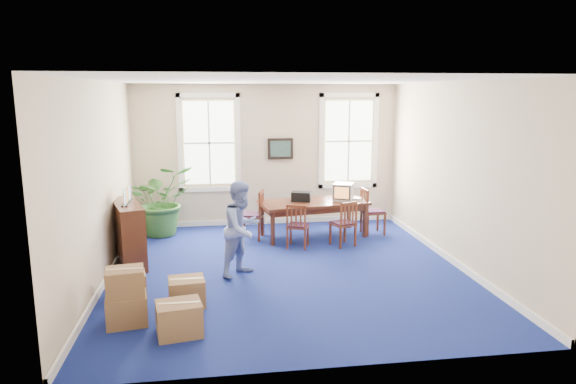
{
  "coord_description": "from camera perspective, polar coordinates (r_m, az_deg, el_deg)",
  "views": [
    {
      "loc": [
        -1.19,
        -8.35,
        3.01
      ],
      "look_at": [
        0.1,
        0.6,
        1.25
      ],
      "focal_mm": 32.0,
      "sensor_mm": 36.0,
      "label": 1
    }
  ],
  "objects": [
    {
      "name": "baseboard_left",
      "position": [
        9.03,
        -19.31,
        -8.69
      ],
      "size": [
        0.04,
        6.5,
        0.12
      ],
      "primitive_type": "cube",
      "color": "white",
      "rests_on": "ground"
    },
    {
      "name": "brochure_rack",
      "position": [
        9.43,
        -17.45,
        -0.33
      ],
      "size": [
        0.26,
        0.65,
        0.28
      ],
      "primitive_type": null,
      "rotation": [
        0.0,
        0.0,
        0.23
      ],
      "color": "#99999E",
      "rests_on": "credenza"
    },
    {
      "name": "man",
      "position": [
        8.53,
        -5.13,
        -4.08
      ],
      "size": [
        0.97,
        0.98,
        1.59
      ],
      "primitive_type": "imported",
      "rotation": [
        0.0,
        0.0,
        0.8
      ],
      "color": "#7184C5",
      "rests_on": "ground"
    },
    {
      "name": "chair_end_right",
      "position": [
        11.19,
        9.44,
        -2.11
      ],
      "size": [
        0.48,
        0.48,
        1.0
      ],
      "primitive_type": null,
      "rotation": [
        0.0,
        0.0,
        1.65
      ],
      "color": "maroon",
      "rests_on": "ground"
    },
    {
      "name": "conference_table",
      "position": [
        10.9,
        2.81,
        -2.98
      ],
      "size": [
        2.36,
        1.36,
        0.76
      ],
      "primitive_type": null,
      "rotation": [
        0.0,
        0.0,
        0.17
      ],
      "color": "#472114",
      "rests_on": "ground"
    },
    {
      "name": "crt_tv",
      "position": [
        10.97,
        6.16,
        0.05
      ],
      "size": [
        0.54,
        0.55,
        0.36
      ],
      "primitive_type": null,
      "rotation": [
        0.0,
        0.0,
        -0.43
      ],
      "color": "#B7B7BC",
      "rests_on": "conference_table"
    },
    {
      "name": "chair_near_right",
      "position": [
        10.26,
        6.12,
        -3.45
      ],
      "size": [
        0.53,
        0.53,
        0.92
      ],
      "primitive_type": null,
      "rotation": [
        0.0,
        0.0,
        3.51
      ],
      "color": "maroon",
      "rests_on": "ground"
    },
    {
      "name": "baseboard_back",
      "position": [
        12.0,
        -2.26,
        -3.23
      ],
      "size": [
        6.0,
        0.04,
        0.12
      ],
      "primitive_type": "cube",
      "color": "white",
      "rests_on": "ground"
    },
    {
      "name": "game_console",
      "position": [
        11.03,
        7.73,
        -0.75
      ],
      "size": [
        0.22,
        0.24,
        0.05
      ],
      "primitive_type": "cube",
      "rotation": [
        0.0,
        0.0,
        -0.43
      ],
      "color": "white",
      "rests_on": "conference_table"
    },
    {
      "name": "wall_front",
      "position": [
        5.42,
        4.77,
        -4.08
      ],
      "size": [
        6.5,
        0.0,
        6.5
      ],
      "primitive_type": "plane",
      "rotation": [
        -1.57,
        0.0,
        0.0
      ],
      "color": "#C5B094",
      "rests_on": "ground"
    },
    {
      "name": "window_left",
      "position": [
        11.63,
        -8.74,
        5.41
      ],
      "size": [
        1.4,
        0.12,
        2.2
      ],
      "primitive_type": null,
      "color": "white",
      "rests_on": "ground"
    },
    {
      "name": "cardboard_boxes",
      "position": [
        7.22,
        -15.85,
        -10.59
      ],
      "size": [
        1.63,
        1.63,
        0.8
      ],
      "primitive_type": null,
      "rotation": [
        0.0,
        0.0,
        0.18
      ],
      "color": "olive",
      "rests_on": "ground"
    },
    {
      "name": "potted_plant",
      "position": [
        11.25,
        -13.85,
        -0.87
      ],
      "size": [
        1.68,
        1.58,
        1.51
      ],
      "primitive_type": "imported",
      "rotation": [
        0.0,
        0.0,
        0.35
      ],
      "color": "#2C5D24",
      "rests_on": "ground"
    },
    {
      "name": "baseboard_right",
      "position": [
        9.78,
        17.54,
        -7.06
      ],
      "size": [
        0.04,
        6.5,
        0.12
      ],
      "primitive_type": "cube",
      "color": "white",
      "rests_on": "ground"
    },
    {
      "name": "credenza",
      "position": [
        9.58,
        -17.33,
        -4.38
      ],
      "size": [
        0.8,
        1.45,
        1.1
      ],
      "primitive_type": "cube",
      "rotation": [
        0.0,
        0.0,
        0.31
      ],
      "color": "#472114",
      "rests_on": "ground"
    },
    {
      "name": "window_right",
      "position": [
        12.04,
        6.74,
        5.64
      ],
      "size": [
        1.4,
        0.12,
        2.2
      ],
      "primitive_type": null,
      "color": "white",
      "rests_on": "ground"
    },
    {
      "name": "wall_right",
      "position": [
        9.45,
        18.24,
        1.88
      ],
      "size": [
        0.0,
        6.5,
        6.5
      ],
      "primitive_type": "plane",
      "rotation": [
        1.57,
        0.0,
        -1.57
      ],
      "color": "#C5B094",
      "rests_on": "ground"
    },
    {
      "name": "chair_end_left",
      "position": [
        10.7,
        -4.1,
        -2.53
      ],
      "size": [
        0.57,
        0.57,
        1.02
      ],
      "primitive_type": null,
      "rotation": [
        0.0,
        0.0,
        -1.85
      ],
      "color": "maroon",
      "rests_on": "ground"
    },
    {
      "name": "wall_back",
      "position": [
        11.75,
        -2.33,
        4.11
      ],
      "size": [
        6.5,
        0.0,
        6.5
      ],
      "primitive_type": "plane",
      "rotation": [
        1.57,
        0.0,
        0.0
      ],
      "color": "#C5B094",
      "rests_on": "ground"
    },
    {
      "name": "floor",
      "position": [
        8.95,
        -0.09,
        -8.63
      ],
      "size": [
        6.5,
        6.5,
        0.0
      ],
      "primitive_type": "plane",
      "color": "navy",
      "rests_on": "ground"
    },
    {
      "name": "ceiling",
      "position": [
        8.44,
        -0.09,
        12.31
      ],
      "size": [
        6.5,
        6.5,
        0.0
      ],
      "primitive_type": "plane",
      "rotation": [
        3.14,
        0.0,
        0.0
      ],
      "color": "white",
      "rests_on": "ground"
    },
    {
      "name": "chair_near_left",
      "position": [
        10.08,
        1.1,
        -3.72
      ],
      "size": [
        0.51,
        0.51,
        0.9
      ],
      "primitive_type": null,
      "rotation": [
        0.0,
        0.0,
        2.8
      ],
      "color": "maroon",
      "rests_on": "ground"
    },
    {
      "name": "wall_left",
      "position": [
        8.66,
        -20.15,
        0.97
      ],
      "size": [
        0.0,
        6.5,
        6.5
      ],
      "primitive_type": "plane",
      "rotation": [
        1.57,
        0.0,
        1.57
      ],
      "color": "#C5B094",
      "rests_on": "ground"
    },
    {
      "name": "equipment_bag",
      "position": [
        10.8,
        1.47,
        -0.5
      ],
      "size": [
        0.45,
        0.36,
        0.2
      ],
      "primitive_type": "cube",
      "rotation": [
        0.0,
        0.0,
        -0.29
      ],
      "color": "black",
      "rests_on": "conference_table"
    },
    {
      "name": "wall_picture",
      "position": [
        11.71,
        -0.85,
        4.83
      ],
      "size": [
        0.58,
        0.06,
        0.48
      ],
      "primitive_type": null,
      "color": "black",
      "rests_on": "ground"
    }
  ]
}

